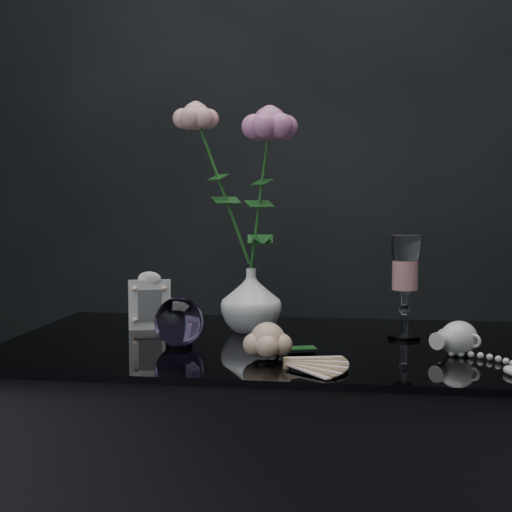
% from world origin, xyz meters
% --- Properties ---
extents(vase, '(0.13, 0.13, 0.13)m').
position_xyz_m(vase, '(-0.08, 0.15, 0.83)').
color(vase, white).
rests_on(vase, table).
extents(wine_glass, '(0.08, 0.08, 0.20)m').
position_xyz_m(wine_glass, '(0.22, 0.12, 0.86)').
color(wine_glass, white).
rests_on(wine_glass, table).
extents(picture_frame, '(0.10, 0.09, 0.12)m').
position_xyz_m(picture_frame, '(-0.29, 0.14, 0.82)').
color(picture_frame, silver).
rests_on(picture_frame, table).
extents(paperweight, '(0.11, 0.11, 0.09)m').
position_xyz_m(paperweight, '(-0.19, -0.01, 0.81)').
color(paperweight, '#856EB3').
rests_on(paperweight, table).
extents(paper_fan, '(0.24, 0.21, 0.02)m').
position_xyz_m(paper_fan, '(0.02, -0.16, 0.77)').
color(paper_fan, '#F5E0C4').
rests_on(paper_fan, table).
extents(loose_rose, '(0.17, 0.21, 0.06)m').
position_xyz_m(loose_rose, '(-0.01, -0.09, 0.79)').
color(loose_rose, '#DDB28F').
rests_on(loose_rose, table).
extents(pearl_jar, '(0.30, 0.30, 0.06)m').
position_xyz_m(pearl_jar, '(0.31, -0.01, 0.79)').
color(pearl_jar, silver).
rests_on(pearl_jar, table).
extents(roses, '(0.23, 0.12, 0.38)m').
position_xyz_m(roses, '(-0.10, 0.15, 1.08)').
color(roses, '#FFAEA6').
rests_on(roses, vase).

